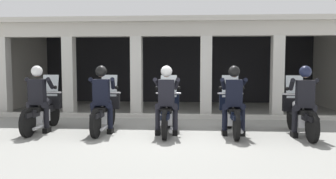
{
  "coord_description": "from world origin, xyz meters",
  "views": [
    {
      "loc": [
        0.56,
        -8.1,
        1.61
      ],
      "look_at": [
        0.0,
        0.02,
        1.01
      ],
      "focal_mm": 36.11,
      "sensor_mm": 36.0,
      "label": 1
    }
  ],
  "objects_px": {
    "motorcycle_far_right": "(300,113)",
    "motorcycle_right": "(232,112)",
    "police_officer_center": "(167,94)",
    "motorcycle_center": "(167,111)",
    "police_officer_right": "(234,94)",
    "police_officer_far_right": "(304,95)",
    "police_officer_far_left": "(38,93)",
    "motorcycle_left": "(105,110)",
    "police_officer_left": "(102,93)",
    "motorcycle_far_left": "(44,110)"
  },
  "relations": [
    {
      "from": "police_officer_far_left",
      "to": "police_officer_right",
      "type": "distance_m",
      "value": 4.56
    },
    {
      "from": "police_officer_left",
      "to": "police_officer_right",
      "type": "distance_m",
      "value": 3.04
    },
    {
      "from": "police_officer_far_left",
      "to": "motorcycle_far_left",
      "type": "bearing_deg",
      "value": 75.26
    },
    {
      "from": "police_officer_left",
      "to": "police_officer_center",
      "type": "bearing_deg",
      "value": -15.05
    },
    {
      "from": "police_officer_far_left",
      "to": "motorcycle_far_right",
      "type": "height_order",
      "value": "police_officer_far_left"
    },
    {
      "from": "police_officer_left",
      "to": "motorcycle_center",
      "type": "distance_m",
      "value": 1.6
    },
    {
      "from": "motorcycle_far_left",
      "to": "police_officer_center",
      "type": "xyz_separation_m",
      "value": [
        3.04,
        -0.33,
        0.44
      ]
    },
    {
      "from": "motorcycle_center",
      "to": "motorcycle_far_right",
      "type": "bearing_deg",
      "value": -8.86
    },
    {
      "from": "motorcycle_far_left",
      "to": "motorcycle_far_right",
      "type": "height_order",
      "value": "same"
    },
    {
      "from": "motorcycle_far_left",
      "to": "motorcycle_far_right",
      "type": "xyz_separation_m",
      "value": [
        6.09,
        -0.12,
        0.0
      ]
    },
    {
      "from": "police_officer_far_left",
      "to": "police_officer_left",
      "type": "bearing_deg",
      "value": -13.64
    },
    {
      "from": "motorcycle_right",
      "to": "motorcycle_left",
      "type": "bearing_deg",
      "value": 172.87
    },
    {
      "from": "motorcycle_far_left",
      "to": "police_officer_center",
      "type": "height_order",
      "value": "police_officer_center"
    },
    {
      "from": "motorcycle_center",
      "to": "motorcycle_right",
      "type": "bearing_deg",
      "value": -5.93
    },
    {
      "from": "police_officer_far_left",
      "to": "motorcycle_left",
      "type": "xyz_separation_m",
      "value": [
        1.52,
        0.31,
        -0.44
      ]
    },
    {
      "from": "motorcycle_right",
      "to": "police_officer_right",
      "type": "height_order",
      "value": "police_officer_right"
    },
    {
      "from": "police_officer_left",
      "to": "motorcycle_far_left",
      "type": "bearing_deg",
      "value": 157.77
    },
    {
      "from": "motorcycle_far_left",
      "to": "motorcycle_far_right",
      "type": "distance_m",
      "value": 6.09
    },
    {
      "from": "motorcycle_right",
      "to": "police_officer_left",
      "type": "bearing_deg",
      "value": 178.19
    },
    {
      "from": "police_officer_left",
      "to": "police_officer_far_right",
      "type": "distance_m",
      "value": 4.57
    },
    {
      "from": "motorcycle_left",
      "to": "police_officer_right",
      "type": "height_order",
      "value": "police_officer_right"
    },
    {
      "from": "police_officer_right",
      "to": "police_officer_far_right",
      "type": "distance_m",
      "value": 1.53
    },
    {
      "from": "motorcycle_far_right",
      "to": "police_officer_far_right",
      "type": "relative_size",
      "value": 1.29
    },
    {
      "from": "police_officer_far_left",
      "to": "police_officer_left",
      "type": "distance_m",
      "value": 1.52
    },
    {
      "from": "police_officer_far_left",
      "to": "police_officer_center",
      "type": "bearing_deg",
      "value": -15.34
    },
    {
      "from": "motorcycle_far_left",
      "to": "police_officer_center",
      "type": "distance_m",
      "value": 3.09
    },
    {
      "from": "motorcycle_left",
      "to": "motorcycle_far_left",
      "type": "bearing_deg",
      "value": 168.36
    },
    {
      "from": "motorcycle_right",
      "to": "police_officer_far_right",
      "type": "height_order",
      "value": "police_officer_far_right"
    },
    {
      "from": "motorcycle_right",
      "to": "police_officer_right",
      "type": "distance_m",
      "value": 0.52
    },
    {
      "from": "motorcycle_left",
      "to": "police_officer_left",
      "type": "bearing_deg",
      "value": -102.74
    },
    {
      "from": "motorcycle_far_left",
      "to": "police_officer_right",
      "type": "height_order",
      "value": "police_officer_right"
    },
    {
      "from": "motorcycle_left",
      "to": "motorcycle_center",
      "type": "relative_size",
      "value": 1.0
    },
    {
      "from": "motorcycle_center",
      "to": "police_officer_far_left",
      "type": "bearing_deg",
      "value": 176.94
    },
    {
      "from": "police_officer_far_right",
      "to": "police_officer_center",
      "type": "bearing_deg",
      "value": 167.63
    },
    {
      "from": "motorcycle_far_right",
      "to": "police_officer_center",
      "type": "bearing_deg",
      "value": 172.96
    },
    {
      "from": "motorcycle_right",
      "to": "motorcycle_center",
      "type": "bearing_deg",
      "value": 174.95
    },
    {
      "from": "motorcycle_right",
      "to": "police_officer_right",
      "type": "bearing_deg",
      "value": -96.9
    },
    {
      "from": "police_officer_far_right",
      "to": "motorcycle_far_right",
      "type": "bearing_deg",
      "value": 78.7
    },
    {
      "from": "motorcycle_left",
      "to": "police_officer_right",
      "type": "bearing_deg",
      "value": -18.29
    },
    {
      "from": "motorcycle_left",
      "to": "motorcycle_right",
      "type": "distance_m",
      "value": 3.04
    },
    {
      "from": "police_officer_left",
      "to": "motorcycle_center",
      "type": "height_order",
      "value": "police_officer_left"
    },
    {
      "from": "police_officer_left",
      "to": "police_officer_far_right",
      "type": "bearing_deg",
      "value": -14.23
    },
    {
      "from": "motorcycle_center",
      "to": "police_officer_center",
      "type": "xyz_separation_m",
      "value": [
        -0.0,
        -0.28,
        0.44
      ]
    },
    {
      "from": "motorcycle_far_left",
      "to": "motorcycle_center",
      "type": "xyz_separation_m",
      "value": [
        3.04,
        -0.05,
        0.0
      ]
    },
    {
      "from": "motorcycle_left",
      "to": "police_officer_center",
      "type": "distance_m",
      "value": 1.62
    },
    {
      "from": "police_officer_right",
      "to": "police_officer_left",
      "type": "bearing_deg",
      "value": 172.87
    },
    {
      "from": "police_officer_far_left",
      "to": "motorcycle_far_right",
      "type": "relative_size",
      "value": 0.78
    },
    {
      "from": "police_officer_center",
      "to": "motorcycle_right",
      "type": "bearing_deg",
      "value": 4.55
    },
    {
      "from": "police_officer_center",
      "to": "motorcycle_right",
      "type": "relative_size",
      "value": 0.78
    },
    {
      "from": "motorcycle_far_right",
      "to": "motorcycle_right",
      "type": "bearing_deg",
      "value": 164.71
    }
  ]
}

